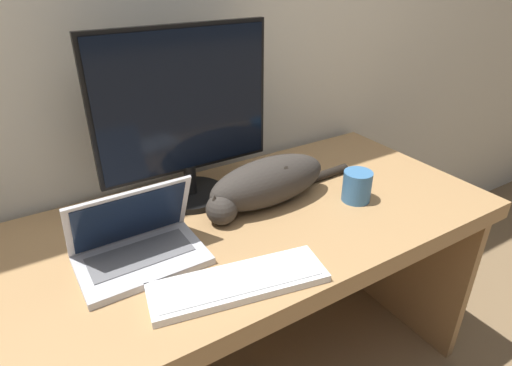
{
  "coord_description": "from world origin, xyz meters",
  "views": [
    {
      "loc": [
        -0.51,
        -0.58,
        1.44
      ],
      "look_at": [
        0.06,
        0.33,
        0.87
      ],
      "focal_mm": 30.0,
      "sensor_mm": 36.0,
      "label": 1
    }
  ],
  "objects_px": {
    "coffee_mug": "(357,186)",
    "external_keyboard": "(239,282)",
    "monitor": "(185,117)",
    "laptop": "(138,246)",
    "cat": "(267,182)"
  },
  "relations": [
    {
      "from": "monitor",
      "to": "coffee_mug",
      "type": "xyz_separation_m",
      "value": [
        0.45,
        -0.3,
        -0.23
      ]
    },
    {
      "from": "coffee_mug",
      "to": "external_keyboard",
      "type": "bearing_deg",
      "value": -163.35
    },
    {
      "from": "monitor",
      "to": "external_keyboard",
      "type": "height_order",
      "value": "monitor"
    },
    {
      "from": "monitor",
      "to": "cat",
      "type": "relative_size",
      "value": 0.93
    },
    {
      "from": "monitor",
      "to": "coffee_mug",
      "type": "height_order",
      "value": "monitor"
    },
    {
      "from": "monitor",
      "to": "cat",
      "type": "xyz_separation_m",
      "value": [
        0.19,
        -0.17,
        -0.2
      ]
    },
    {
      "from": "cat",
      "to": "coffee_mug",
      "type": "relative_size",
      "value": 5.88
    },
    {
      "from": "laptop",
      "to": "external_keyboard",
      "type": "relative_size",
      "value": 0.71
    },
    {
      "from": "laptop",
      "to": "external_keyboard",
      "type": "distance_m",
      "value": 0.28
    },
    {
      "from": "monitor",
      "to": "external_keyboard",
      "type": "relative_size",
      "value": 1.23
    },
    {
      "from": "monitor",
      "to": "external_keyboard",
      "type": "bearing_deg",
      "value": -100.06
    },
    {
      "from": "laptop",
      "to": "cat",
      "type": "relative_size",
      "value": 0.54
    },
    {
      "from": "monitor",
      "to": "coffee_mug",
      "type": "distance_m",
      "value": 0.59
    },
    {
      "from": "laptop",
      "to": "cat",
      "type": "bearing_deg",
      "value": 8.32
    },
    {
      "from": "monitor",
      "to": "laptop",
      "type": "distance_m",
      "value": 0.42
    }
  ]
}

